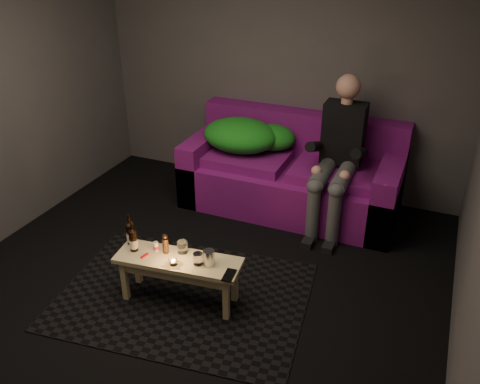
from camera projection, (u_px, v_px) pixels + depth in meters
The scene contains 17 objects.
floor at pixel (184, 298), 4.10m from camera, with size 4.50×4.50×0.00m, color black.
room at pixel (203, 83), 3.71m from camera, with size 4.50×4.50×4.50m.
rug at pixel (184, 295), 4.11m from camera, with size 1.96×1.43×0.01m, color black.
sofa at pixel (293, 175), 5.31m from camera, with size 2.19×0.98×0.94m.
green_blanket at pixel (246, 136), 5.31m from camera, with size 0.96×0.66×0.33m.
person at pixel (338, 152), 4.81m from camera, with size 0.39×0.91×1.46m.
coffee_table at pixel (179, 266), 3.92m from camera, with size 1.01×0.43×0.40m.
beer_bottle_a at pixel (130, 233), 4.03m from camera, with size 0.07×0.07×0.26m.
beer_bottle_b at pixel (133, 240), 3.94m from camera, with size 0.07×0.07×0.26m.
salt_shaker at pixel (156, 246), 3.97m from camera, with size 0.04×0.04×0.08m, color silver.
pepper_mill at pixel (165, 246), 3.93m from camera, with size 0.05×0.05×0.13m, color black.
tumbler_back at pixel (182, 247), 3.94m from camera, with size 0.08×0.08×0.10m, color white.
tealight at pixel (173, 262), 3.81m from camera, with size 0.06×0.06×0.05m.
tumbler_front at pixel (198, 259), 3.81m from camera, with size 0.07×0.07×0.09m, color white.
steel_cup at pixel (209, 258), 3.80m from camera, with size 0.09×0.09×0.12m, color silver.
smartphone at pixel (229, 275), 3.70m from camera, with size 0.08×0.15×0.01m, color black.
red_lighter at pixel (145, 256), 3.91m from camera, with size 0.02×0.07×0.01m, color red.
Camera 1 is at (1.67, -2.79, 2.67)m, focal length 38.00 mm.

